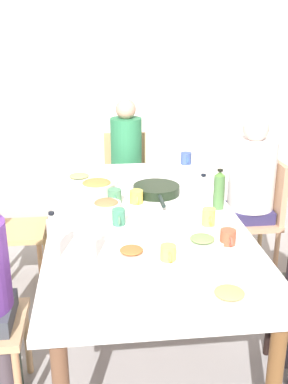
# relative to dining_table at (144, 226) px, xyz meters

# --- Properties ---
(ground_plane) EXTENTS (6.55, 6.55, 0.00)m
(ground_plane) POSITION_rel_dining_table_xyz_m (0.00, 0.00, -0.68)
(ground_plane) COLOR gray
(wall_left) EXTENTS (0.12, 4.37, 2.60)m
(wall_left) POSITION_rel_dining_table_xyz_m (-2.79, 0.00, 0.62)
(wall_left) COLOR silver
(wall_left) RESTS_ON ground_plane
(dining_table) EXTENTS (2.21, 1.10, 0.75)m
(dining_table) POSITION_rel_dining_table_xyz_m (0.00, 0.00, 0.00)
(dining_table) COLOR white
(dining_table) RESTS_ON ground_plane
(chair_1) EXTENTS (0.40, 0.40, 0.90)m
(chair_1) POSITION_rel_dining_table_xyz_m (-0.55, 0.93, -0.17)
(chair_1) COLOR tan
(chair_1) RESTS_ON ground_plane
(person_1) EXTENTS (0.33, 0.33, 1.23)m
(person_1) POSITION_rel_dining_table_xyz_m (-0.55, 0.84, 0.06)
(person_1) COLOR #2C304C
(person_1) RESTS_ON ground_plane
(chair_2) EXTENTS (0.40, 0.40, 0.90)m
(chair_2) POSITION_rel_dining_table_xyz_m (-1.49, 0.00, -0.17)
(chair_2) COLOR tan
(chair_2) RESTS_ON ground_plane
(person_2) EXTENTS (0.30, 0.30, 1.23)m
(person_2) POSITION_rel_dining_table_xyz_m (-1.39, 0.00, 0.04)
(person_2) COLOR #333B55
(person_2) RESTS_ON ground_plane
(chair_3) EXTENTS (0.40, 0.40, 0.90)m
(chair_3) POSITION_rel_dining_table_xyz_m (-0.55, -0.93, -0.17)
(chair_3) COLOR tan
(chair_3) RESTS_ON ground_plane
(plate_0) EXTENTS (0.21, 0.21, 0.04)m
(plate_0) POSITION_rel_dining_table_xyz_m (0.49, -0.12, 0.08)
(plate_0) COLOR silver
(plate_0) RESTS_ON dining_table
(plate_1) EXTENTS (0.26, 0.26, 0.04)m
(plate_1) POSITION_rel_dining_table_xyz_m (-0.74, -0.40, 0.08)
(plate_1) COLOR silver
(plate_1) RESTS_ON dining_table
(plate_2) EXTENTS (0.23, 0.23, 0.04)m
(plate_2) POSITION_rel_dining_table_xyz_m (0.40, 0.26, 0.08)
(plate_2) COLOR white
(plate_2) RESTS_ON dining_table
(plate_3) EXTENTS (0.23, 0.23, 0.04)m
(plate_3) POSITION_rel_dining_table_xyz_m (0.92, 0.25, 0.08)
(plate_3) COLOR silver
(plate_3) RESTS_ON dining_table
(bowl_0) EXTENTS (0.23, 0.23, 0.11)m
(bowl_0) POSITION_rel_dining_table_xyz_m (-0.37, -0.27, 0.12)
(bowl_0) COLOR beige
(bowl_0) RESTS_ON dining_table
(bowl_1) EXTENTS (0.18, 0.18, 0.10)m
(bowl_1) POSITION_rel_dining_table_xyz_m (-0.03, -0.22, 0.12)
(bowl_1) COLOR beige
(bowl_1) RESTS_ON dining_table
(serving_pan) EXTENTS (0.49, 0.31, 0.06)m
(serving_pan) POSITION_rel_dining_table_xyz_m (-0.36, 0.12, 0.10)
(serving_pan) COLOR black
(serving_pan) RESTS_ON dining_table
(cup_0) EXTENTS (0.12, 0.09, 0.10)m
(cup_0) POSITION_rel_dining_table_xyz_m (-1.04, 0.46, 0.11)
(cup_0) COLOR #3A5294
(cup_0) RESTS_ON dining_table
(cup_1) EXTENTS (0.11, 0.08, 0.07)m
(cup_1) POSITION_rel_dining_table_xyz_m (0.56, 0.06, 0.10)
(cup_1) COLOR #DFC354
(cup_1) RESTS_ON dining_table
(cup_2) EXTENTS (0.11, 0.07, 0.10)m
(cup_2) POSITION_rel_dining_table_xyz_m (0.18, 0.35, 0.12)
(cup_2) COLOR #DEC855
(cup_2) RESTS_ON dining_table
(cup_3) EXTENTS (0.12, 0.08, 0.08)m
(cup_3) POSITION_rel_dining_table_xyz_m (-0.21, -0.03, 0.11)
(cup_3) COLOR #DEC649
(cup_3) RESTS_ON dining_table
(cup_4) EXTENTS (0.12, 0.08, 0.09)m
(cup_4) POSITION_rel_dining_table_xyz_m (-0.53, -0.17, 0.11)
(cup_4) COLOR white
(cup_4) RESTS_ON dining_table
(cup_5) EXTENTS (0.12, 0.09, 0.09)m
(cup_5) POSITION_rel_dining_table_xyz_m (-0.23, -0.16, 0.11)
(cup_5) COLOR #4C835D
(cup_5) RESTS_ON dining_table
(cup_6) EXTENTS (0.11, 0.07, 0.09)m
(cup_6) POSITION_rel_dining_table_xyz_m (0.11, -0.16, 0.11)
(cup_6) COLOR #418365
(cup_6) RESTS_ON dining_table
(cup_7) EXTENTS (0.12, 0.08, 0.08)m
(cup_7) POSITION_rel_dining_table_xyz_m (0.42, 0.39, 0.11)
(cup_7) COLOR #C55035
(cup_7) RESTS_ON dining_table
(bottle_0) EXTENTS (0.05, 0.05, 0.21)m
(bottle_0) POSITION_rel_dining_table_xyz_m (0.51, -0.31, 0.17)
(bottle_0) COLOR white
(bottle_0) RESTS_ON dining_table
(bottle_1) EXTENTS (0.07, 0.07, 0.25)m
(bottle_1) POSITION_rel_dining_table_xyz_m (-0.07, 0.47, 0.19)
(bottle_1) COLOR #4A773F
(bottle_1) RESTS_ON dining_table
(bottle_2) EXTENTS (0.06, 0.06, 0.24)m
(bottle_2) POSITION_rel_dining_table_xyz_m (0.47, -0.49, 0.18)
(bottle_2) COLOR silver
(bottle_2) RESTS_ON dining_table
(bottle_3) EXTENTS (0.06, 0.06, 0.22)m
(bottle_3) POSITION_rel_dining_table_xyz_m (-0.07, 0.37, 0.17)
(bottle_3) COLOR silver
(bottle_3) RESTS_ON dining_table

